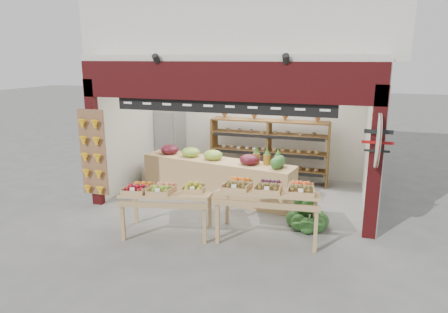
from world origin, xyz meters
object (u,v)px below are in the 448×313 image
cardboard_stack (162,174)px  mid_counter (216,177)px  watermelon_pile (308,217)px  refrigerator (170,139)px  back_shelving (269,138)px  display_table_right (269,190)px  display_table_left (162,192)px

cardboard_stack → mid_counter: 1.81m
mid_counter → watermelon_pile: (2.13, -1.06, -0.26)m
refrigerator → mid_counter: refrigerator is taller
mid_counter → watermelon_pile: 2.39m
back_shelving → display_table_right: back_shelving is taller
mid_counter → display_table_right: (1.50, -1.65, 0.39)m
cardboard_stack → display_table_left: display_table_left is taller
refrigerator → watermelon_pile: (4.08, -2.82, -0.66)m
display_table_left → watermelon_pile: size_ratio=2.12×
back_shelving → refrigerator: bearing=176.7°
refrigerator → watermelon_pile: refrigerator is taller
refrigerator → display_table_left: refrigerator is taller
display_table_left → watermelon_pile: (2.46, 0.96, -0.54)m
back_shelving → refrigerator: back_shelving is taller
refrigerator → mid_counter: (1.95, -1.76, -0.39)m
back_shelving → display_table_left: 3.82m
refrigerator → cardboard_stack: (0.28, -1.11, -0.64)m
refrigerator → display_table_right: bearing=-43.3°
mid_counter → display_table_right: size_ratio=1.96×
display_table_right → refrigerator: bearing=135.4°
display_table_right → mid_counter: bearing=132.3°
cardboard_stack → display_table_right: bearing=-35.9°
display_table_right → cardboard_stack: bearing=144.1°
refrigerator → display_table_right: refrigerator is taller
back_shelving → mid_counter: back_shelving is taller
watermelon_pile → display_table_left: bearing=-158.7°
mid_counter → display_table_left: (-0.34, -2.02, 0.28)m
cardboard_stack → watermelon_pile: bearing=-24.2°
refrigerator → cardboard_stack: refrigerator is taller
display_table_right → back_shelving: bearing=101.3°
cardboard_stack → display_table_left: 3.03m
display_table_left → display_table_right: display_table_right is taller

